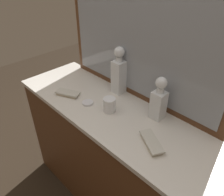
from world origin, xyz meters
The scene contains 9 objects.
ground_plane centered at (0.00, 0.00, 0.00)m, with size 6.00×6.00×0.00m, color #2D2319.
dresser centered at (0.00, 0.00, 0.44)m, with size 1.40×0.47×0.87m.
dresser_mirror centered at (0.00, 0.22, 1.23)m, with size 1.15×0.03×0.72m.
crystal_decanter_center centered at (0.23, 0.13, 0.97)m, with size 0.07×0.07×0.25m.
crystal_decanter_rear centered at (-0.11, 0.17, 1.00)m, with size 0.07×0.07×0.31m.
crystal_tumbler_far_right centered at (0.00, -0.02, 0.91)m, with size 0.07×0.07×0.08m.
silver_brush_front centered at (-0.31, -0.10, 0.88)m, with size 0.17×0.12×0.02m.
silver_brush_far_right centered at (0.34, -0.06, 0.88)m, with size 0.18×0.14×0.02m.
porcelain_dish centered at (-0.15, -0.07, 0.88)m, with size 0.07×0.07×0.01m.
Camera 1 is at (0.76, -0.74, 1.66)m, focal length 35.64 mm.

